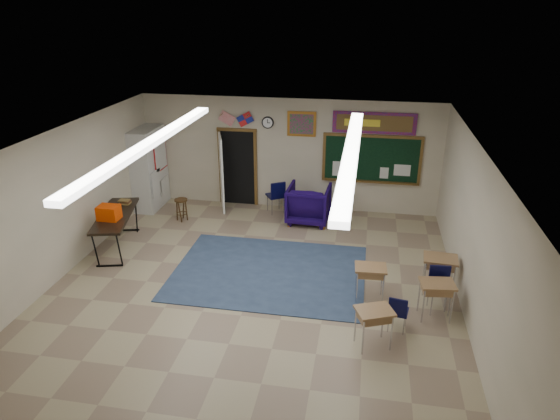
% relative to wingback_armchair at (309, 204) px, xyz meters
% --- Properties ---
extents(floor, '(9.00, 9.00, 0.00)m').
position_rel_wingback_armchair_xyz_m(floor, '(-0.69, -3.58, -0.49)').
color(floor, tan).
rests_on(floor, ground).
extents(back_wall, '(8.00, 0.04, 3.00)m').
position_rel_wingback_armchair_xyz_m(back_wall, '(-0.69, 0.92, 1.01)').
color(back_wall, beige).
rests_on(back_wall, floor).
extents(front_wall, '(8.00, 0.04, 3.00)m').
position_rel_wingback_armchair_xyz_m(front_wall, '(-0.69, -8.08, 1.01)').
color(front_wall, beige).
rests_on(front_wall, floor).
extents(left_wall, '(0.04, 9.00, 3.00)m').
position_rel_wingback_armchair_xyz_m(left_wall, '(-4.69, -3.58, 1.01)').
color(left_wall, beige).
rests_on(left_wall, floor).
extents(right_wall, '(0.04, 9.00, 3.00)m').
position_rel_wingback_armchair_xyz_m(right_wall, '(3.31, -3.58, 1.01)').
color(right_wall, beige).
rests_on(right_wall, floor).
extents(ceiling, '(8.00, 9.00, 0.04)m').
position_rel_wingback_armchair_xyz_m(ceiling, '(-0.69, -3.58, 2.51)').
color(ceiling, silver).
rests_on(ceiling, back_wall).
extents(area_rug, '(4.00, 3.00, 0.02)m').
position_rel_wingback_armchair_xyz_m(area_rug, '(-0.49, -2.78, -0.48)').
color(area_rug, '#374A69').
rests_on(area_rug, floor).
extents(fluorescent_strips, '(3.86, 6.00, 0.10)m').
position_rel_wingback_armchair_xyz_m(fluorescent_strips, '(-0.69, -3.58, 2.45)').
color(fluorescent_strips, white).
rests_on(fluorescent_strips, ceiling).
extents(doorway, '(1.10, 0.89, 2.16)m').
position_rel_wingback_armchair_xyz_m(doorway, '(-2.19, 0.77, 0.57)').
color(doorway, black).
rests_on(doorway, back_wall).
extents(chalkboard, '(2.55, 0.14, 1.30)m').
position_rel_wingback_armchair_xyz_m(chalkboard, '(1.51, 0.88, 0.97)').
color(chalkboard, brown).
rests_on(chalkboard, back_wall).
extents(bulletin_board, '(2.10, 0.05, 0.55)m').
position_rel_wingback_armchair_xyz_m(bulletin_board, '(1.51, 0.88, 1.96)').
color(bulletin_board, '#B70F12').
rests_on(bulletin_board, back_wall).
extents(framed_art_print, '(0.75, 0.05, 0.65)m').
position_rel_wingback_armchair_xyz_m(framed_art_print, '(-0.34, 0.88, 1.86)').
color(framed_art_print, '#A56620').
rests_on(framed_art_print, back_wall).
extents(wall_clock, '(0.32, 0.05, 0.32)m').
position_rel_wingback_armchair_xyz_m(wall_clock, '(-1.24, 0.88, 1.86)').
color(wall_clock, black).
rests_on(wall_clock, back_wall).
extents(wall_flags, '(1.16, 0.06, 0.70)m').
position_rel_wingback_armchair_xyz_m(wall_flags, '(-2.09, 0.86, 1.99)').
color(wall_flags, red).
rests_on(wall_flags, back_wall).
extents(storage_cabinet, '(0.59, 1.25, 2.20)m').
position_rel_wingback_armchair_xyz_m(storage_cabinet, '(-4.40, 0.27, 0.61)').
color(storage_cabinet, beige).
rests_on(storage_cabinet, floor).
extents(wingback_armchair, '(1.09, 1.12, 0.98)m').
position_rel_wingback_armchair_xyz_m(wingback_armchair, '(0.00, 0.00, 0.00)').
color(wingback_armchair, '#120537').
rests_on(wingback_armchair, floor).
extents(student_chair_reading, '(0.62, 0.62, 0.91)m').
position_rel_wingback_armchair_xyz_m(student_chair_reading, '(-0.95, 0.46, -0.04)').
color(student_chair_reading, black).
rests_on(student_chair_reading, floor).
extents(student_chair_desk_a, '(0.41, 0.41, 0.70)m').
position_rel_wingback_armchair_xyz_m(student_chair_desk_a, '(2.10, -4.31, -0.14)').
color(student_chair_desk_a, black).
rests_on(student_chair_desk_a, floor).
extents(student_chair_desk_b, '(0.46, 0.46, 0.85)m').
position_rel_wingback_armchair_xyz_m(student_chair_desk_b, '(2.86, -3.61, -0.06)').
color(student_chair_desk_b, black).
rests_on(student_chair_desk_b, floor).
extents(student_desk_front_left, '(0.61, 0.47, 0.71)m').
position_rel_wingback_armchair_xyz_m(student_desk_front_left, '(1.60, -3.43, -0.09)').
color(student_desk_front_left, brown).
rests_on(student_desk_front_left, floor).
extents(student_desk_front_right, '(0.67, 0.52, 0.77)m').
position_rel_wingback_armchair_xyz_m(student_desk_front_right, '(2.92, -2.95, -0.06)').
color(student_desk_front_right, brown).
rests_on(student_desk_front_right, floor).
extents(student_desk_back_left, '(0.71, 0.63, 0.70)m').
position_rel_wingback_armchair_xyz_m(student_desk_back_left, '(1.68, -4.85, -0.10)').
color(student_desk_back_left, brown).
rests_on(student_desk_back_left, floor).
extents(student_desk_back_right, '(0.65, 0.52, 0.72)m').
position_rel_wingback_armchair_xyz_m(student_desk_back_right, '(2.77, -3.83, -0.09)').
color(student_desk_back_right, brown).
rests_on(student_desk_back_right, floor).
extents(folding_table, '(1.15, 2.15, 1.16)m').
position_rel_wingback_armchair_xyz_m(folding_table, '(-4.15, -2.27, -0.03)').
color(folding_table, black).
rests_on(folding_table, floor).
extents(wooden_stool, '(0.33, 0.33, 0.59)m').
position_rel_wingback_armchair_xyz_m(wooden_stool, '(-3.25, -0.52, -0.18)').
color(wooden_stool, '#442D14').
rests_on(wooden_stool, floor).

